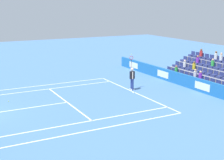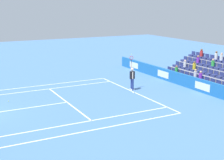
# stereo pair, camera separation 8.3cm
# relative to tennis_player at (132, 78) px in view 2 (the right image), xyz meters

# --- Properties ---
(line_baseline) EXTENTS (10.97, 0.10, 0.01)m
(line_baseline) POSITION_rel_tennis_player_xyz_m (-0.78, 0.24, -0.99)
(line_baseline) COLOR white
(line_baseline) RESTS_ON ground
(line_service) EXTENTS (8.23, 0.10, 0.01)m
(line_service) POSITION_rel_tennis_player_xyz_m (-0.78, 5.73, -0.99)
(line_service) COLOR white
(line_service) RESTS_ON ground
(line_centre_service) EXTENTS (0.10, 6.40, 0.01)m
(line_centre_service) POSITION_rel_tennis_player_xyz_m (-0.78, 8.93, -0.99)
(line_centre_service) COLOR white
(line_centre_service) RESTS_ON ground
(line_singles_sideline_left) EXTENTS (0.10, 11.89, 0.01)m
(line_singles_sideline_left) POSITION_rel_tennis_player_xyz_m (3.34, 6.18, -0.99)
(line_singles_sideline_left) COLOR white
(line_singles_sideline_left) RESTS_ON ground
(line_singles_sideline_right) EXTENTS (0.10, 11.89, 0.01)m
(line_singles_sideline_right) POSITION_rel_tennis_player_xyz_m (-4.89, 6.18, -0.99)
(line_singles_sideline_right) COLOR white
(line_singles_sideline_right) RESTS_ON ground
(line_doubles_sideline_left) EXTENTS (0.10, 11.89, 0.01)m
(line_doubles_sideline_left) POSITION_rel_tennis_player_xyz_m (4.71, 6.18, -0.99)
(line_doubles_sideline_left) COLOR white
(line_doubles_sideline_left) RESTS_ON ground
(line_doubles_sideline_right) EXTENTS (0.10, 11.89, 0.01)m
(line_doubles_sideline_right) POSITION_rel_tennis_player_xyz_m (-6.26, 6.18, -0.99)
(line_doubles_sideline_right) COLOR white
(line_doubles_sideline_right) RESTS_ON ground
(line_centre_mark) EXTENTS (0.10, 0.20, 0.01)m
(line_centre_mark) POSITION_rel_tennis_player_xyz_m (-0.78, 0.34, -0.99)
(line_centre_mark) COLOR white
(line_centre_mark) RESTS_ON ground
(sponsor_barrier) EXTENTS (20.01, 0.22, 1.02)m
(sponsor_barrier) POSITION_rel_tennis_player_xyz_m (-0.78, -4.38, -0.48)
(sponsor_barrier) COLOR #1E66AD
(sponsor_barrier) RESTS_ON ground
(tennis_player) EXTENTS (0.52, 0.39, 2.85)m
(tennis_player) POSITION_rel_tennis_player_xyz_m (0.00, 0.00, 0.00)
(tennis_player) COLOR navy
(tennis_player) RESTS_ON ground
(stadium_stand) EXTENTS (7.44, 3.80, 2.61)m
(stadium_stand) POSITION_rel_tennis_player_xyz_m (-0.78, -7.32, -0.31)
(stadium_stand) COLOR gray
(stadium_stand) RESTS_ON ground
(loose_tennis_ball) EXTENTS (0.07, 0.07, 0.07)m
(loose_tennis_ball) POSITION_rel_tennis_player_xyz_m (1.28, 9.30, -0.96)
(loose_tennis_ball) COLOR #D1E533
(loose_tennis_ball) RESTS_ON ground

